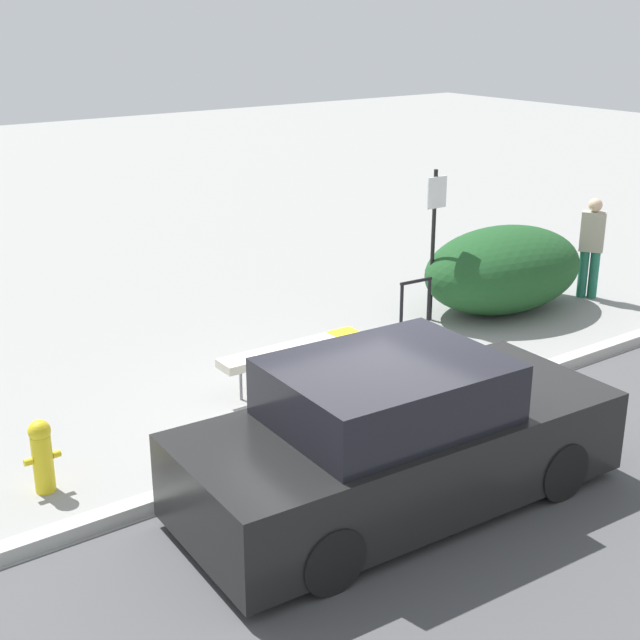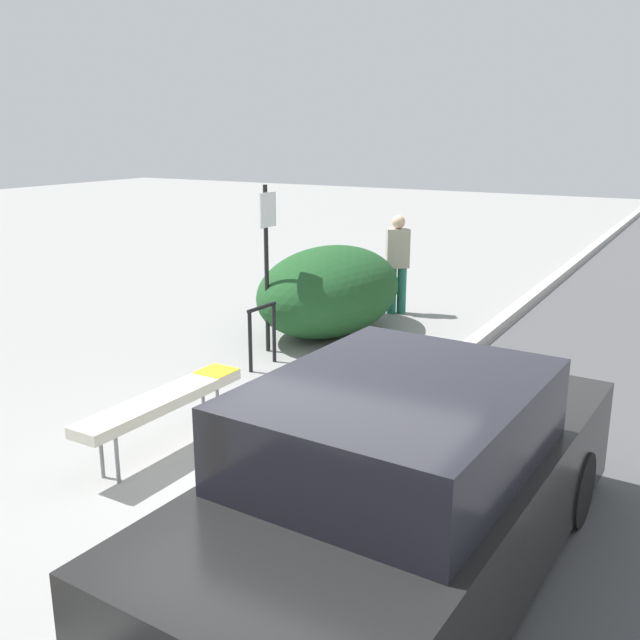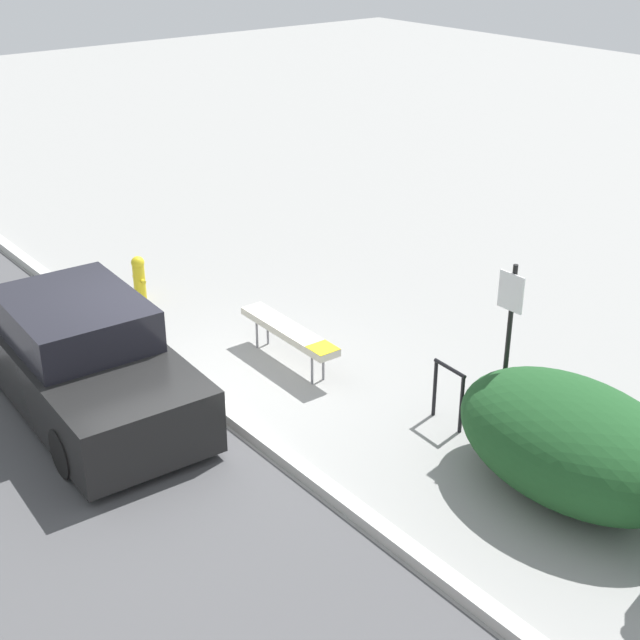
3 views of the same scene
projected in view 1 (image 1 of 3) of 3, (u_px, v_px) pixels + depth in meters
The scene contains 9 objects.
ground_plane at pixel (367, 434), 9.96m from camera, with size 60.00×60.00×0.00m, color gray.
curb at pixel (367, 429), 9.94m from camera, with size 60.00×0.20×0.13m.
bench at pixel (294, 351), 10.97m from camera, with size 1.98×0.40×0.58m.
bike_rack at pixel (415, 301), 12.86m from camera, with size 0.55×0.09×0.83m.
sign_post at pixel (434, 231), 13.14m from camera, with size 0.36×0.08×2.30m.
fire_hydrant at pixel (42, 454), 8.67m from camera, with size 0.36×0.22×0.77m.
shrub_hedge at pixel (504, 269), 13.86m from camera, with size 2.88×1.84×1.32m.
pedestrian at pixel (591, 245), 14.38m from camera, with size 0.38×0.42×1.65m.
parked_car_near at pixel (397, 439), 8.39m from camera, with size 4.39×1.97×1.49m.
Camera 1 is at (-5.70, -6.94, 4.52)m, focal length 50.00 mm.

